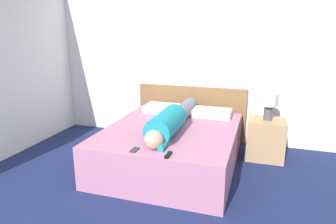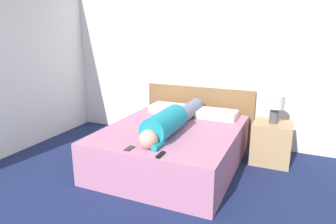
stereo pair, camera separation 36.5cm
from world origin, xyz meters
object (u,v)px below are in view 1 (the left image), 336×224
at_px(bed, 171,147).
at_px(pillow_near_headboard, 165,109).
at_px(pillow_second, 211,113).
at_px(table_lamp, 269,102).
at_px(cell_phone, 135,150).
at_px(tv_remote, 168,155).
at_px(nightstand, 266,139).
at_px(person_lying, 172,120).

distance_m(bed, pillow_near_headboard, 0.83).
xyz_separation_m(pillow_near_headboard, pillow_second, (0.72, 0.00, -0.01)).
xyz_separation_m(table_lamp, cell_phone, (-1.33, -1.44, -0.28)).
xyz_separation_m(table_lamp, tv_remote, (-0.95, -1.48, -0.27)).
relative_size(pillow_second, cell_phone, 4.35).
bearing_deg(tv_remote, pillow_second, 83.95).
bearing_deg(tv_remote, nightstand, 57.30).
relative_size(table_lamp, pillow_second, 0.66).
bearing_deg(nightstand, bed, -152.46).
relative_size(bed, table_lamp, 5.19).
distance_m(table_lamp, person_lying, 1.35).
bearing_deg(cell_phone, nightstand, 47.39).
bearing_deg(table_lamp, cell_phone, -132.61).
height_order(nightstand, pillow_second, pillow_second).
relative_size(bed, pillow_second, 3.41).
height_order(table_lamp, cell_phone, table_lamp).
bearing_deg(person_lying, bed, 109.62).
xyz_separation_m(nightstand, pillow_second, (-0.78, 0.09, 0.29)).
xyz_separation_m(person_lying, tv_remote, (0.20, -0.77, -0.12)).
bearing_deg(bed, cell_phone, -100.17).
xyz_separation_m(table_lamp, pillow_near_headboard, (-1.50, 0.09, -0.23)).
xyz_separation_m(person_lying, pillow_second, (0.37, 0.79, -0.08)).
bearing_deg(bed, pillow_near_headboard, 114.71).
relative_size(pillow_near_headboard, pillow_second, 1.05).
height_order(pillow_second, tv_remote, pillow_second).
bearing_deg(cell_phone, bed, 79.83).
height_order(nightstand, cell_phone, nightstand).
relative_size(bed, tv_remote, 12.86).
distance_m(bed, tv_remote, 0.93).
relative_size(nightstand, table_lamp, 1.50).
distance_m(table_lamp, pillow_near_headboard, 1.52).
distance_m(bed, pillow_second, 0.86).
distance_m(nightstand, pillow_near_headboard, 1.53).
relative_size(pillow_second, tv_remote, 3.77).
height_order(person_lying, cell_phone, person_lying).
bearing_deg(nightstand, pillow_near_headboard, 176.72).
bearing_deg(nightstand, cell_phone, -132.61).
height_order(table_lamp, pillow_second, table_lamp).
bearing_deg(pillow_second, table_lamp, -6.28).
height_order(tv_remote, cell_phone, tv_remote).
xyz_separation_m(table_lamp, pillow_second, (-0.78, 0.09, -0.23)).
xyz_separation_m(bed, cell_phone, (-0.15, -0.83, 0.26)).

